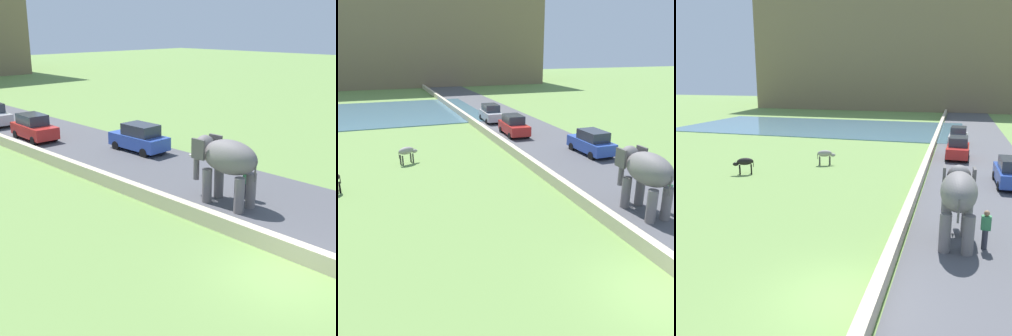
# 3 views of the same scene
# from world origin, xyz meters

# --- Properties ---
(ground_plane) EXTENTS (220.00, 220.00, 0.00)m
(ground_plane) POSITION_xyz_m (0.00, 0.00, 0.00)
(ground_plane) COLOR #6B8E47
(road_surface) EXTENTS (7.00, 120.00, 0.06)m
(road_surface) POSITION_xyz_m (5.00, 20.00, 0.03)
(road_surface) COLOR #4C4C51
(road_surface) RESTS_ON ground
(barrier_wall) EXTENTS (0.40, 110.00, 0.65)m
(barrier_wall) POSITION_xyz_m (1.20, 18.00, 0.33)
(barrier_wall) COLOR beige
(barrier_wall) RESTS_ON ground
(hill_distant) EXTENTS (64.00, 28.00, 23.71)m
(hill_distant) POSITION_xyz_m (-6.00, 77.63, 11.85)
(hill_distant) COLOR #7F6B4C
(hill_distant) RESTS_ON ground
(elephant) EXTENTS (1.43, 3.47, 2.99)m
(elephant) POSITION_xyz_m (3.42, 5.23, 2.04)
(elephant) COLOR slate
(elephant) RESTS_ON ground
(person_beside_elephant) EXTENTS (0.36, 0.22, 1.63)m
(person_beside_elephant) POSITION_xyz_m (4.50, 4.81, 0.87)
(person_beside_elephant) COLOR #33333D
(person_beside_elephant) RESTS_ON ground
(car_red) EXTENTS (1.92, 4.06, 1.80)m
(car_red) POSITION_xyz_m (3.43, 22.00, 0.90)
(car_red) COLOR red
(car_red) RESTS_ON ground
(car_blue) EXTENTS (1.86, 4.03, 1.80)m
(car_blue) POSITION_xyz_m (6.58, 14.53, 0.90)
(car_blue) COLOR #2D4CA8
(car_blue) RESTS_ON ground
(car_silver) EXTENTS (1.93, 4.07, 1.80)m
(car_silver) POSITION_xyz_m (3.43, 28.58, 0.90)
(car_silver) COLOR #B7B7BC
(car_silver) RESTS_ON ground
(cow_grey) EXTENTS (1.40, 0.88, 1.15)m
(cow_grey) POSITION_xyz_m (-6.23, 16.84, 0.84)
(cow_grey) COLOR gray
(cow_grey) RESTS_ON ground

